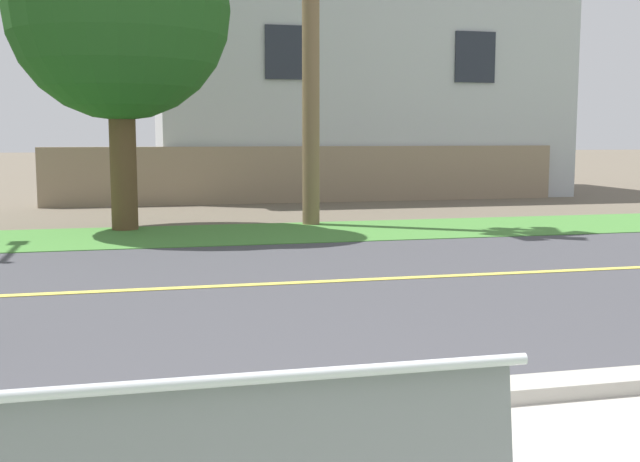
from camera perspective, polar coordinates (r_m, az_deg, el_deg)
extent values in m
plane|color=#665B4C|center=(10.31, -4.10, -2.35)|extent=(140.00, 140.00, 0.00)
cube|color=#ADA89E|center=(4.95, 6.85, -12.12)|extent=(44.00, 0.30, 0.11)
cube|color=#424247|center=(8.85, -2.51, -3.87)|extent=(52.00, 8.00, 0.01)
cube|color=#E0CC4C|center=(8.85, -2.51, -3.83)|extent=(48.00, 0.14, 0.01)
cube|color=#478438|center=(13.30, -6.24, -0.21)|extent=(48.00, 2.80, 0.02)
cylinder|color=silver|center=(2.24, -9.61, -10.92)|extent=(2.06, 0.04, 0.04)
cylinder|color=brown|center=(14.15, -14.20, 4.90)|extent=(0.46, 0.46, 2.40)
sphere|color=#23561E|center=(14.31, -14.53, 15.53)|extent=(3.85, 3.85, 3.85)
cube|color=gray|center=(19.56, -0.67, 4.17)|extent=(13.00, 0.36, 1.40)
cube|color=#B7BCC1|center=(23.16, 2.16, 11.16)|extent=(11.00, 6.40, 6.69)
cube|color=#232833|center=(19.48, -2.42, 12.92)|extent=(1.10, 0.06, 1.30)
cube|color=#232833|center=(21.00, 11.28, 12.37)|extent=(1.10, 0.06, 1.30)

